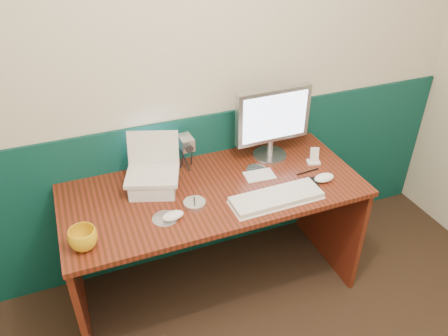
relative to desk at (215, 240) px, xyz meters
name	(u,v)px	position (x,y,z in m)	size (l,w,h in m)	color
back_wall	(189,75)	(0.00, 0.37, 0.88)	(3.50, 0.04, 2.50)	beige
wainscot	(195,189)	(0.00, 0.36, 0.12)	(3.48, 0.02, 1.00)	#073329
desk	(215,240)	(0.00, 0.00, 0.00)	(1.60, 0.70, 0.75)	#39180A
laptop_riser	(153,184)	(-0.30, 0.10, 0.42)	(0.23, 0.20, 0.08)	white
laptop	(151,160)	(-0.30, 0.10, 0.57)	(0.27, 0.21, 0.22)	silver
monitor	(272,123)	(0.42, 0.18, 0.60)	(0.44, 0.13, 0.44)	#A4A5A9
keyboard	(276,198)	(0.26, -0.22, 0.39)	(0.47, 0.16, 0.03)	silver
mouse_right	(324,178)	(0.58, -0.15, 0.39)	(0.12, 0.07, 0.04)	white
mouse_left	(173,216)	(-0.27, -0.16, 0.39)	(0.11, 0.07, 0.04)	white
mug	(83,239)	(-0.69, -0.21, 0.43)	(0.13, 0.13, 0.10)	gold
camcorder	(186,152)	(-0.07, 0.24, 0.48)	(0.10, 0.14, 0.22)	silver
cd_spindle	(195,204)	(-0.14, -0.10, 0.39)	(0.11, 0.11, 0.02)	silver
cd_loose_a	(165,218)	(-0.31, -0.15, 0.38)	(0.13, 0.13, 0.00)	#ACB1BC
cd_loose_b	(257,169)	(0.29, 0.08, 0.38)	(0.12, 0.12, 0.00)	silver
pen	(308,172)	(0.55, -0.05, 0.38)	(0.01, 0.01, 0.14)	black
papers	(259,175)	(0.28, 0.02, 0.38)	(0.17, 0.11, 0.00)	white
dock	(313,162)	(0.63, 0.02, 0.38)	(0.07, 0.05, 0.01)	white
music_player	(314,155)	(0.63, 0.02, 0.43)	(0.05, 0.01, 0.09)	white
pda	(312,183)	(0.51, -0.16, 0.38)	(0.06, 0.11, 0.01)	black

